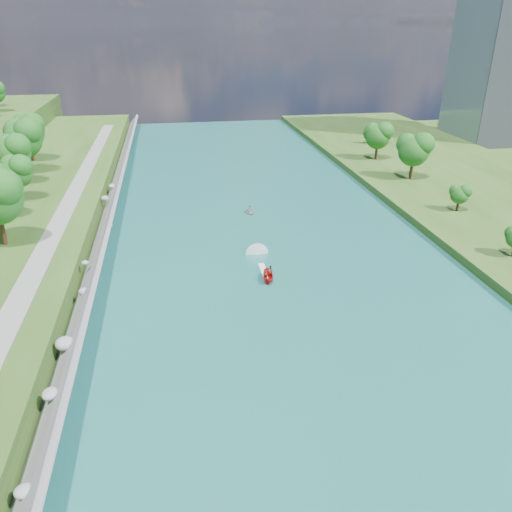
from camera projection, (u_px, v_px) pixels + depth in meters
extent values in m
plane|color=#2D5119|center=(311.00, 345.00, 55.85)|extent=(260.00, 260.00, 0.00)
cube|color=#185B5E|center=(275.00, 266.00, 73.67)|extent=(55.00, 240.00, 0.10)
cube|color=slate|center=(92.00, 269.00, 68.94)|extent=(3.54, 236.00, 4.05)
ellipsoid|color=gray|center=(24.00, 491.00, 35.77)|extent=(1.48, 1.30, 0.85)
ellipsoid|color=gray|center=(50.00, 394.00, 44.62)|extent=(1.36, 1.70, 0.78)
ellipsoid|color=gray|center=(64.00, 343.00, 51.79)|extent=(1.90, 1.93, 1.33)
ellipsoid|color=gray|center=(84.00, 292.00, 62.39)|extent=(1.37, 1.15, 1.00)
ellipsoid|color=gray|center=(85.00, 263.00, 67.84)|extent=(0.98, 0.92, 0.68)
ellipsoid|color=gray|center=(101.00, 241.00, 79.13)|extent=(1.12, 1.34, 0.66)
ellipsoid|color=gray|center=(110.00, 226.00, 86.29)|extent=(0.95, 1.11, 0.60)
ellipsoid|color=gray|center=(105.00, 198.00, 93.48)|extent=(1.47, 1.20, 1.06)
ellipsoid|color=gray|center=(112.00, 186.00, 102.73)|extent=(1.33, 1.59, 0.90)
cube|color=gray|center=(39.00, 261.00, 67.17)|extent=(3.00, 200.00, 0.10)
cube|color=gray|center=(508.00, 33.00, 140.60)|extent=(22.00, 22.00, 60.00)
ellipsoid|color=#165418|center=(17.00, 173.00, 88.81)|extent=(5.85, 5.85, 9.74)
ellipsoid|color=#165418|center=(14.00, 154.00, 97.59)|extent=(7.00, 7.00, 11.66)
ellipsoid|color=#165418|center=(23.00, 141.00, 104.58)|extent=(8.15, 8.15, 13.59)
ellipsoid|color=#165418|center=(29.00, 133.00, 113.97)|extent=(7.65, 7.65, 12.75)
ellipsoid|color=#165418|center=(460.00, 195.00, 90.02)|extent=(3.52, 3.52, 5.86)
ellipsoid|color=#165418|center=(414.00, 152.00, 107.55)|extent=(7.13, 7.13, 11.89)
ellipsoid|color=#165418|center=(378.00, 138.00, 123.47)|extent=(6.51, 6.51, 10.84)
ellipsoid|color=#165418|center=(368.00, 136.00, 141.17)|extent=(2.69, 2.69, 4.48)
imported|color=red|center=(268.00, 276.00, 69.30)|extent=(1.83, 3.72, 1.38)
imported|color=#66605B|center=(266.00, 274.00, 68.68)|extent=(0.70, 0.61, 1.63)
imported|color=#66605B|center=(271.00, 271.00, 69.62)|extent=(0.80, 0.62, 1.64)
cube|color=white|center=(264.00, 271.00, 72.26)|extent=(0.90, 5.00, 0.06)
imported|color=#989BA1|center=(250.00, 212.00, 93.95)|extent=(2.48, 3.06, 0.56)
imported|color=#66605B|center=(250.00, 209.00, 93.69)|extent=(0.74, 0.63, 1.29)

